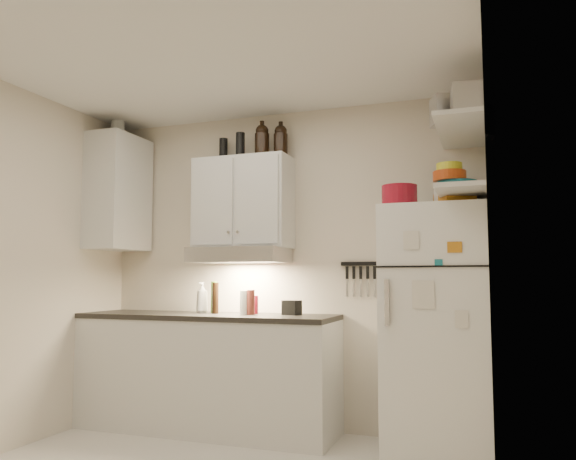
% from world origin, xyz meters
% --- Properties ---
extents(ceiling, '(3.20, 3.00, 0.02)m').
position_xyz_m(ceiling, '(0.00, 0.00, 2.61)').
color(ceiling, white).
rests_on(ceiling, ground).
extents(back_wall, '(3.20, 0.02, 2.60)m').
position_xyz_m(back_wall, '(0.00, 1.51, 1.30)').
color(back_wall, beige).
rests_on(back_wall, ground).
extents(right_wall, '(0.02, 3.00, 2.60)m').
position_xyz_m(right_wall, '(1.61, 0.00, 1.30)').
color(right_wall, beige).
rests_on(right_wall, ground).
extents(base_cabinet, '(2.10, 0.60, 0.88)m').
position_xyz_m(base_cabinet, '(-0.55, 1.20, 0.44)').
color(base_cabinet, silver).
rests_on(base_cabinet, floor).
extents(countertop, '(2.10, 0.62, 0.04)m').
position_xyz_m(countertop, '(-0.55, 1.20, 0.90)').
color(countertop, black).
rests_on(countertop, base_cabinet).
extents(upper_cabinet, '(0.80, 0.33, 0.75)m').
position_xyz_m(upper_cabinet, '(-0.30, 1.33, 1.83)').
color(upper_cabinet, silver).
rests_on(upper_cabinet, back_wall).
extents(side_cabinet, '(0.33, 0.55, 1.00)m').
position_xyz_m(side_cabinet, '(-1.44, 1.20, 1.95)').
color(side_cabinet, silver).
rests_on(side_cabinet, left_wall).
extents(range_hood, '(0.76, 0.46, 0.12)m').
position_xyz_m(range_hood, '(-0.30, 1.27, 1.39)').
color(range_hood, silver).
rests_on(range_hood, back_wall).
extents(fridge, '(0.70, 0.68, 1.70)m').
position_xyz_m(fridge, '(1.25, 1.16, 0.85)').
color(fridge, white).
rests_on(fridge, floor).
extents(shelf_hi, '(0.30, 0.95, 0.03)m').
position_xyz_m(shelf_hi, '(1.45, 1.02, 2.20)').
color(shelf_hi, silver).
rests_on(shelf_hi, right_wall).
extents(shelf_lo, '(0.30, 0.95, 0.03)m').
position_xyz_m(shelf_lo, '(1.45, 1.02, 1.76)').
color(shelf_lo, silver).
rests_on(shelf_lo, right_wall).
extents(knife_strip, '(0.42, 0.02, 0.03)m').
position_xyz_m(knife_strip, '(0.70, 1.49, 1.32)').
color(knife_strip, black).
rests_on(knife_strip, back_wall).
extents(dutch_oven, '(0.26, 0.26, 0.14)m').
position_xyz_m(dutch_oven, '(1.03, 0.99, 1.77)').
color(dutch_oven, maroon).
rests_on(dutch_oven, fridge).
extents(book_stack, '(0.29, 0.32, 0.09)m').
position_xyz_m(book_stack, '(1.39, 1.06, 1.74)').
color(book_stack, orange).
rests_on(book_stack, fridge).
extents(spice_jar, '(0.09, 0.09, 0.11)m').
position_xyz_m(spice_jar, '(1.29, 1.08, 1.76)').
color(spice_jar, silver).
rests_on(spice_jar, fridge).
extents(stock_pot, '(0.40, 0.40, 0.23)m').
position_xyz_m(stock_pot, '(1.51, 1.36, 2.33)').
color(stock_pot, silver).
rests_on(stock_pot, shelf_hi).
extents(tin_a, '(0.24, 0.23, 0.19)m').
position_xyz_m(tin_a, '(1.37, 0.92, 2.31)').
color(tin_a, '#AAAAAD').
rests_on(tin_a, shelf_hi).
extents(tin_b, '(0.20, 0.20, 0.18)m').
position_xyz_m(tin_b, '(1.50, 0.68, 2.30)').
color(tin_b, '#AAAAAD').
rests_on(tin_b, shelf_hi).
extents(bowl_teal, '(0.29, 0.29, 0.11)m').
position_xyz_m(bowl_teal, '(1.40, 1.25, 1.83)').
color(bowl_teal, '#187587').
rests_on(bowl_teal, shelf_lo).
extents(bowl_orange, '(0.23, 0.23, 0.07)m').
position_xyz_m(bowl_orange, '(1.36, 1.21, 1.92)').
color(bowl_orange, '#CF4713').
rests_on(bowl_orange, bowl_teal).
extents(bowl_yellow, '(0.18, 0.18, 0.06)m').
position_xyz_m(bowl_yellow, '(1.36, 1.21, 1.99)').
color(bowl_yellow, yellow).
rests_on(bowl_yellow, bowl_orange).
extents(plates, '(0.25, 0.25, 0.06)m').
position_xyz_m(plates, '(1.40, 1.09, 1.80)').
color(plates, '#187587').
rests_on(plates, shelf_lo).
extents(growler_a, '(0.12, 0.12, 0.28)m').
position_xyz_m(growler_a, '(-0.14, 1.34, 2.34)').
color(growler_a, black).
rests_on(growler_a, upper_cabinet).
extents(growler_b, '(0.13, 0.13, 0.27)m').
position_xyz_m(growler_b, '(0.01, 1.38, 2.34)').
color(growler_b, black).
rests_on(growler_b, upper_cabinet).
extents(thermos_a, '(0.10, 0.10, 0.22)m').
position_xyz_m(thermos_a, '(-0.33, 1.32, 2.31)').
color(thermos_a, black).
rests_on(thermos_a, upper_cabinet).
extents(thermos_b, '(0.08, 0.08, 0.21)m').
position_xyz_m(thermos_b, '(-0.53, 1.41, 2.30)').
color(thermos_b, black).
rests_on(thermos_b, upper_cabinet).
extents(side_jar, '(0.13, 0.13, 0.16)m').
position_xyz_m(side_jar, '(-1.48, 1.22, 2.53)').
color(side_jar, silver).
rests_on(side_jar, side_cabinet).
extents(soap_bottle, '(0.13, 0.13, 0.28)m').
position_xyz_m(soap_bottle, '(-0.65, 1.29, 1.06)').
color(soap_bottle, silver).
rests_on(soap_bottle, countertop).
extents(pepper_mill, '(0.08, 0.08, 0.19)m').
position_xyz_m(pepper_mill, '(-0.17, 1.21, 1.02)').
color(pepper_mill, maroon).
rests_on(pepper_mill, countertop).
extents(oil_bottle, '(0.06, 0.06, 0.26)m').
position_xyz_m(oil_bottle, '(-0.54, 1.29, 1.05)').
color(oil_bottle, '#466D1B').
rests_on(oil_bottle, countertop).
extents(vinegar_bottle, '(0.06, 0.06, 0.25)m').
position_xyz_m(vinegar_bottle, '(-0.50, 1.24, 1.05)').
color(vinegar_bottle, black).
rests_on(vinegar_bottle, countertop).
extents(clear_bottle, '(0.08, 0.08, 0.19)m').
position_xyz_m(clear_bottle, '(-0.23, 1.20, 1.01)').
color(clear_bottle, silver).
rests_on(clear_bottle, countertop).
extents(red_jar, '(0.09, 0.09, 0.15)m').
position_xyz_m(red_jar, '(-0.20, 1.34, 0.99)').
color(red_jar, maroon).
rests_on(red_jar, countertop).
extents(caddy, '(0.15, 0.13, 0.11)m').
position_xyz_m(caddy, '(0.14, 1.29, 0.98)').
color(caddy, black).
rests_on(caddy, countertop).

